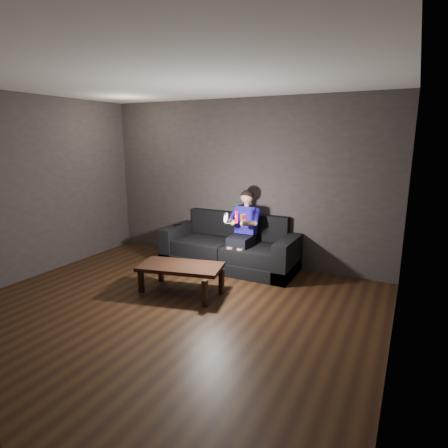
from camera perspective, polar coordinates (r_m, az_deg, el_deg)
The scene contains 11 objects.
floor at distance 4.56m, azimuth -10.91°, elevation -14.24°, with size 5.00×5.00×0.00m, color black.
back_wall at distance 6.26m, azimuth 2.74°, elevation 6.35°, with size 5.00×0.04×2.70m, color #332D2C.
left_wall at distance 6.01m, azimuth -30.78°, elevation 4.27°, with size 0.04×5.00×2.70m, color #332D2C.
right_wall at distance 3.25m, azimuth 25.36°, elevation -1.05°, with size 0.04×5.00×2.70m, color #332D2C.
ceiling at distance 4.12m, azimuth -12.61°, elevation 21.51°, with size 5.00×5.00×0.02m, color silver.
sofa at distance 6.17m, azimuth 1.03°, elevation -3.94°, with size 2.20×0.95×0.85m.
child at distance 5.90m, azimuth 3.00°, elevation -0.06°, with size 0.49×0.60×1.20m.
wii_remote_red at distance 5.40m, azimuth 1.91°, elevation 1.04°, with size 0.06×0.08×0.18m.
nunchuk_white at distance 5.49m, azimuth 0.29°, elevation 0.95°, with size 0.08×0.11×0.16m.
wii_remote_black at distance 6.49m, azimuth -7.14°, elevation -0.10°, with size 0.05×0.15×0.03m.
coffee_table at distance 5.11m, azimuth -6.61°, elevation -6.79°, with size 1.20×0.79×0.40m.
Camera 1 is at (2.55, -3.17, 2.06)m, focal length 30.00 mm.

